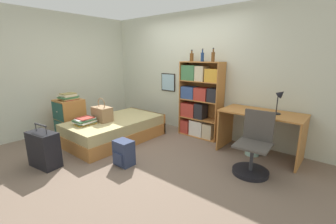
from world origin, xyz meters
The scene contains 18 objects.
ground_plane centered at (0.00, 0.00, 0.00)m, with size 14.00×14.00×0.00m, color #756051.
wall_back centered at (0.00, 1.53, 1.30)m, with size 10.00×0.09×2.60m.
wall_left centered at (-2.31, 0.00, 1.30)m, with size 0.06×10.00×2.60m.
bed centered at (-0.80, 0.02, 0.22)m, with size 1.11×1.88×0.44m.
handbag centered at (-0.88, -0.22, 0.58)m, with size 0.38×0.25×0.46m.
book_stack_on_bed centered at (-0.93, -0.56, 0.50)m, with size 0.35×0.39×0.13m.
suitcase centered at (-0.71, -1.40, 0.28)m, with size 0.53×0.34×0.68m.
dresser centered at (-1.68, -0.47, 0.40)m, with size 0.49×0.51×0.80m.
magazine_pile_on_dresser centered at (-1.66, -0.47, 0.86)m, with size 0.31×0.39×0.14m.
bookcase centered at (0.37, 1.30, 0.76)m, with size 0.89×0.34×1.56m.
bottle_green centered at (0.13, 1.34, 1.65)m, with size 0.08×0.08×0.23m.
bottle_brown centered at (0.39, 1.33, 1.66)m, with size 0.07×0.07×0.25m.
bottle_clear centered at (0.67, 1.27, 1.66)m, with size 0.07×0.07×0.26m.
desk centered at (1.70, 1.14, 0.54)m, with size 1.32×0.67×0.76m.
desk_lamp centered at (1.94, 1.15, 1.04)m, with size 0.19×0.14×0.41m.
desk_chair centered at (1.83, 0.46, 0.28)m, with size 0.51×0.51×0.91m.
backpack centered at (0.19, -0.59, 0.20)m, with size 0.30×0.25×0.40m.
waste_bin centered at (1.62, 1.08, 0.13)m, with size 0.24×0.24×0.26m.
Camera 1 is at (2.81, -2.65, 1.67)m, focal length 24.00 mm.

